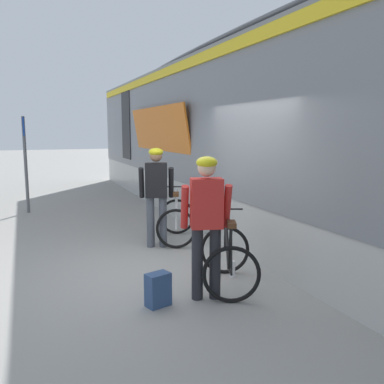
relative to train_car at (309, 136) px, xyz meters
name	(u,v)px	position (x,y,z in m)	size (l,w,h in m)	color
ground_plane	(171,269)	(-2.79, -0.45, -1.97)	(80.00, 80.00, 0.00)	gray
train_car	(309,136)	(0.00, 0.00, 0.00)	(3.17, 21.80, 3.88)	slate
cyclist_near_in_dark	(156,188)	(-2.62, 0.77, -0.91)	(0.66, 0.44, 1.76)	#4C515B
cyclist_far_in_red	(206,215)	(-2.75, -1.62, -0.91)	(0.66, 0.42, 1.76)	#232328
bicycle_near_white	(176,220)	(-2.17, 1.01, -1.56)	(1.05, 1.25, 0.99)	black
bicycle_far_black	(228,258)	(-2.33, -1.40, -1.56)	(1.07, 1.26, 0.99)	black
backpack_on_platform	(158,290)	(-3.37, -1.60, -1.77)	(0.28, 0.18, 0.40)	navy
water_bottle_near_the_bikes	(232,269)	(-2.10, -1.10, -1.85)	(0.08, 0.08, 0.24)	silver
platform_sign_post	(25,148)	(-4.70, 4.95, -0.34)	(0.08, 0.70, 2.40)	#595B60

